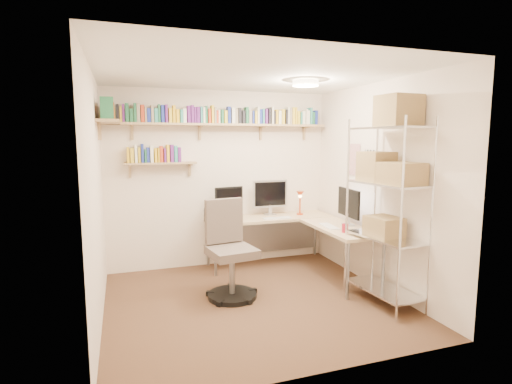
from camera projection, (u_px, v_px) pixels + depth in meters
ground at (254, 301)px, 4.51m from camera, size 3.20×3.20×0.00m
room_shell at (254, 165)px, 4.31m from camera, size 3.24×3.04×2.52m
wall_shelves at (193, 124)px, 5.33m from camera, size 3.12×1.09×0.79m
corner_desk at (279, 220)px, 5.56m from camera, size 1.89×1.84×1.23m
office_chair at (230, 256)px, 4.61m from camera, size 0.60×0.60×1.13m
wire_rack at (390, 173)px, 4.26m from camera, size 0.51×0.92×2.27m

